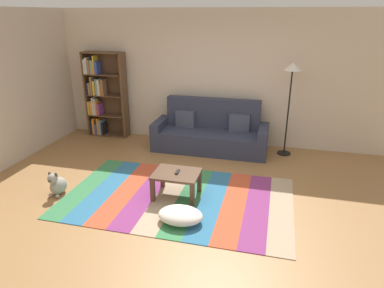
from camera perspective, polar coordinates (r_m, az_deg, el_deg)
The scene contains 11 objects.
ground_plane at distance 5.23m, azimuth -1.24°, elevation -8.86°, with size 14.00×14.00×0.00m, color #9E7042.
back_wall at distance 7.13m, azimuth 4.21°, elevation 10.86°, with size 6.80×0.10×2.70m, color beige.
left_wall at distance 7.00m, azimuth -27.72°, elevation 8.34°, with size 0.10×5.50×2.70m, color beige.
rug at distance 5.22m, azimuth -2.33°, elevation -8.88°, with size 3.36×2.04×0.01m.
couch at distance 6.89m, azimuth 3.12°, elevation 1.79°, with size 2.26×0.80×1.00m.
bookshelf at distance 7.84m, azimuth -14.85°, elevation 7.69°, with size 0.90×0.28×1.84m.
coffee_table at distance 5.10m, azimuth -2.60°, elevation -5.54°, with size 0.68×0.53×0.39m.
pouf at distance 4.61m, azimuth -1.94°, elevation -11.78°, with size 0.60×0.44×0.19m, color white.
dog at distance 5.63m, azimuth -21.53°, elevation -6.31°, with size 0.22×0.35×0.40m.
standing_lamp at distance 6.59m, azimuth 16.26°, elevation 10.39°, with size 0.32×0.32×1.77m.
tv_remote at distance 5.07m, azimuth -2.44°, elevation -4.66°, with size 0.04×0.15×0.02m, color black.
Camera 1 is at (1.22, -4.36, 2.61)m, focal length 32.01 mm.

